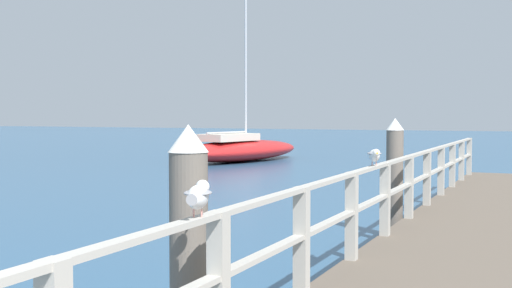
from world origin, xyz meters
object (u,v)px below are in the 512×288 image
dock_piling_far (395,177)px  seagull_background (374,155)px  seagull_foreground (198,195)px  dock_piling_near (189,260)px  boat_2 (240,149)px

dock_piling_far → seagull_background: size_ratio=4.31×
dock_piling_far → seagull_foreground: dock_piling_far is taller
dock_piling_near → seagull_foreground: bearing=-54.4°
dock_piling_near → boat_2: bearing=115.0°
dock_piling_near → boat_2: 23.44m
dock_piling_near → boat_2: size_ratio=0.19×
seagull_foreground → seagull_background: bearing=70.4°
seagull_background → boat_2: bearing=-81.0°
boat_2 → dock_piling_far: bearing=-44.0°
dock_piling_far → dock_piling_near: bearing=-90.0°
seagull_foreground → seagull_background: (0.01, 4.38, 0.00)m
seagull_foreground → boat_2: bearing=95.8°
seagull_background → boat_2: boat_2 is taller
dock_piling_far → seagull_foreground: bearing=-87.0°
dock_piling_near → boat_2: (-9.91, 21.24, -0.48)m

